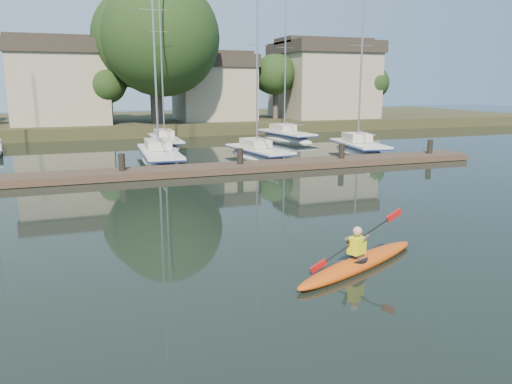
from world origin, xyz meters
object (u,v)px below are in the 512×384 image
object	(u,v)px
sailboat_2	(160,163)
dock	(184,170)
kayak	(359,261)
sailboat_7	(286,141)
sailboat_4	(359,155)
sailboat_6	(165,147)
sailboat_3	(259,160)

from	to	relation	value
sailboat_2	dock	bearing A→B (deg)	-83.36
kayak	sailboat_2	size ratio (longest dim) A/B	0.31
dock	sailboat_7	bearing A→B (deg)	50.13
sailboat_2	sailboat_4	size ratio (longest dim) A/B	1.22
sailboat_4	sailboat_7	distance (m)	9.17
kayak	sailboat_6	xyz separation A→B (m)	(-0.17, 27.54, -0.35)
dock	sailboat_7	xyz separation A→B (m)	(11.36, 13.61, -0.39)
sailboat_6	dock	bearing A→B (deg)	-94.16
sailboat_6	sailboat_7	distance (m)	10.09
sailboat_2	sailboat_4	bearing A→B (deg)	-0.56
dock	sailboat_4	bearing A→B (deg)	19.50
dock	sailboat_7	distance (m)	17.73
dock	sailboat_4	xyz separation A→B (m)	(12.87, 4.56, -0.40)
sailboat_2	kayak	bearing A→B (deg)	-82.46
dock	sailboat_6	size ratio (longest dim) A/B	2.42
kayak	sailboat_3	bearing A→B (deg)	52.53
sailboat_2	sailboat_6	size ratio (longest dim) A/B	1.05
sailboat_6	kayak	bearing A→B (deg)	-88.24
dock	sailboat_4	world-z (taller)	sailboat_4
sailboat_3	sailboat_6	bearing A→B (deg)	108.57
dock	sailboat_3	distance (m)	7.26
kayak	sailboat_4	xyz separation A→B (m)	(11.42, 18.95, -0.38)
kayak	sailboat_2	world-z (taller)	sailboat_2
kayak	sailboat_6	world-z (taller)	sailboat_6
dock	sailboat_4	size ratio (longest dim) A/B	2.81
sailboat_7	sailboat_3	bearing A→B (deg)	-130.62
kayak	dock	xyz separation A→B (m)	(-1.45, 14.39, 0.02)
sailboat_4	sailboat_2	bearing A→B (deg)	-175.01
dock	sailboat_7	size ratio (longest dim) A/B	2.67
kayak	sailboat_2	bearing A→B (deg)	70.53
sailboat_6	sailboat_3	bearing A→B (deg)	-61.64
dock	sailboat_2	bearing A→B (deg)	94.53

